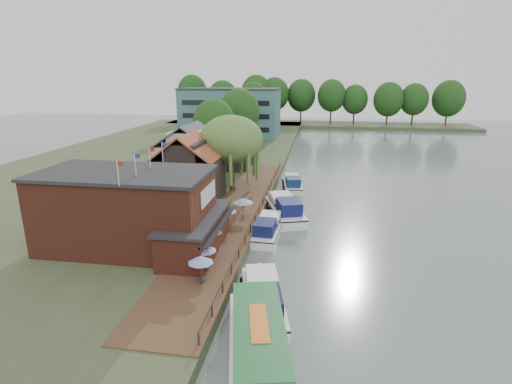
# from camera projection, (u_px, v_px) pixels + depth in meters

# --- Properties ---
(ground) EXTENTS (260.00, 260.00, 0.00)m
(ground) POSITION_uv_depth(u_px,v_px,m) (300.00, 263.00, 36.48)
(ground) COLOR #55635E
(ground) RESTS_ON ground
(land_bank) EXTENTS (50.00, 140.00, 1.00)m
(land_bank) POSITION_uv_depth(u_px,v_px,m) (148.00, 165.00, 74.03)
(land_bank) COLOR #384728
(land_bank) RESTS_ON ground
(quay_deck) EXTENTS (6.00, 50.00, 0.10)m
(quay_deck) POSITION_uv_depth(u_px,v_px,m) (237.00, 212.00, 46.87)
(quay_deck) COLOR #47301E
(quay_deck) RESTS_ON land_bank
(quay_rail) EXTENTS (0.20, 49.00, 1.00)m
(quay_rail) POSITION_uv_depth(u_px,v_px,m) (260.00, 208.00, 46.81)
(quay_rail) COLOR black
(quay_rail) RESTS_ON land_bank
(pub) EXTENTS (20.00, 11.00, 7.30)m
(pub) POSITION_uv_depth(u_px,v_px,m) (147.00, 211.00, 36.34)
(pub) COLOR maroon
(pub) RESTS_ON land_bank
(hotel_block) EXTENTS (25.40, 12.40, 12.30)m
(hotel_block) POSITION_uv_depth(u_px,v_px,m) (231.00, 112.00, 104.09)
(hotel_block) COLOR #38666B
(hotel_block) RESTS_ON land_bank
(cottage_a) EXTENTS (8.60, 7.60, 8.50)m
(cottage_a) POSITION_uv_depth(u_px,v_px,m) (188.00, 167.00, 50.53)
(cottage_a) COLOR black
(cottage_a) RESTS_ON land_bank
(cottage_b) EXTENTS (9.60, 8.60, 8.50)m
(cottage_b) POSITION_uv_depth(u_px,v_px,m) (190.00, 152.00, 60.45)
(cottage_b) COLOR beige
(cottage_b) RESTS_ON land_bank
(cottage_c) EXTENTS (7.60, 7.60, 8.50)m
(cottage_c) POSITION_uv_depth(u_px,v_px,m) (229.00, 143.00, 68.37)
(cottage_c) COLOR black
(cottage_c) RESTS_ON land_bank
(willow) EXTENTS (8.60, 8.60, 10.43)m
(willow) POSITION_uv_depth(u_px,v_px,m) (232.00, 154.00, 54.31)
(willow) COLOR #476B2D
(willow) RESTS_ON land_bank
(umbrella_0) EXTENTS (1.98, 1.98, 2.38)m
(umbrella_0) POSITION_uv_depth(u_px,v_px,m) (201.00, 270.00, 30.26)
(umbrella_0) COLOR #1C4B9A
(umbrella_0) RESTS_ON quay_deck
(umbrella_1) EXTENTS (1.96, 1.96, 2.38)m
(umbrella_1) POSITION_uv_depth(u_px,v_px,m) (205.00, 258.00, 32.26)
(umbrella_1) COLOR navy
(umbrella_1) RESTS_ON quay_deck
(umbrella_2) EXTENTS (2.01, 2.01, 2.38)m
(umbrella_2) POSITION_uv_depth(u_px,v_px,m) (212.00, 239.00, 35.99)
(umbrella_2) COLOR navy
(umbrella_2) RESTS_ON quay_deck
(umbrella_3) EXTENTS (2.07, 2.07, 2.38)m
(umbrella_3) POSITION_uv_depth(u_px,v_px,m) (227.00, 218.00, 41.33)
(umbrella_3) COLOR navy
(umbrella_3) RESTS_ON quay_deck
(umbrella_4) EXTENTS (2.32, 2.32, 2.38)m
(umbrella_4) POSITION_uv_depth(u_px,v_px,m) (243.00, 208.00, 44.33)
(umbrella_4) COLOR navy
(umbrella_4) RESTS_ON quay_deck
(cruiser_0) EXTENTS (5.30, 10.44, 2.42)m
(cruiser_0) POSITION_uv_depth(u_px,v_px,m) (263.00, 294.00, 29.04)
(cruiser_0) COLOR white
(cruiser_0) RESTS_ON ground
(cruiser_1) EXTENTS (3.41, 9.47, 2.25)m
(cruiser_1) POSITION_uv_depth(u_px,v_px,m) (268.00, 226.00, 42.35)
(cruiser_1) COLOR white
(cruiser_1) RESTS_ON ground
(cruiser_2) EXTENTS (6.78, 11.46, 2.68)m
(cruiser_2) POSITION_uv_depth(u_px,v_px,m) (285.00, 206.00, 48.04)
(cruiser_2) COLOR white
(cruiser_2) RESTS_ON ground
(cruiser_3) EXTENTS (4.19, 9.39, 2.16)m
(cruiser_3) POSITION_uv_depth(u_px,v_px,m) (292.00, 182.00, 59.84)
(cruiser_3) COLOR silver
(cruiser_3) RESTS_ON ground
(tour_boat) EXTENTS (6.29, 13.43, 2.82)m
(tour_boat) POSITION_uv_depth(u_px,v_px,m) (259.00, 349.00, 22.86)
(tour_boat) COLOR silver
(tour_boat) RESTS_ON ground
(swan) EXTENTS (0.44, 0.44, 0.44)m
(swan) POSITION_uv_depth(u_px,v_px,m) (259.00, 331.00, 26.38)
(swan) COLOR white
(swan) RESTS_ON ground
(bank_tree_0) EXTENTS (8.11, 8.11, 11.29)m
(bank_tree_0) POSITION_uv_depth(u_px,v_px,m) (214.00, 129.00, 75.89)
(bank_tree_0) COLOR #143811
(bank_tree_0) RESTS_ON land_bank
(bank_tree_1) EXTENTS (8.49, 8.49, 12.84)m
(bank_tree_1) POSITION_uv_depth(u_px,v_px,m) (240.00, 120.00, 84.39)
(bank_tree_1) COLOR #143811
(bank_tree_1) RESTS_ON land_bank
(bank_tree_2) EXTENTS (6.26, 6.26, 11.16)m
(bank_tree_2) POSITION_uv_depth(u_px,v_px,m) (240.00, 119.00, 93.35)
(bank_tree_2) COLOR #143811
(bank_tree_2) RESTS_ON land_bank
(bank_tree_3) EXTENTS (7.41, 7.41, 13.78)m
(bank_tree_3) POSITION_uv_depth(u_px,v_px,m) (253.00, 107.00, 109.81)
(bank_tree_3) COLOR #143811
(bank_tree_3) RESTS_ON land_bank
(bank_tree_4) EXTENTS (7.64, 7.64, 11.28)m
(bank_tree_4) POSITION_uv_depth(u_px,v_px,m) (260.00, 109.00, 118.34)
(bank_tree_4) COLOR #143811
(bank_tree_4) RESTS_ON land_bank
(bank_tree_5) EXTENTS (6.32, 6.32, 12.09)m
(bank_tree_5) POSITION_uv_depth(u_px,v_px,m) (261.00, 106.00, 124.32)
(bank_tree_5) COLOR #143811
(bank_tree_5) RESTS_ON land_bank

